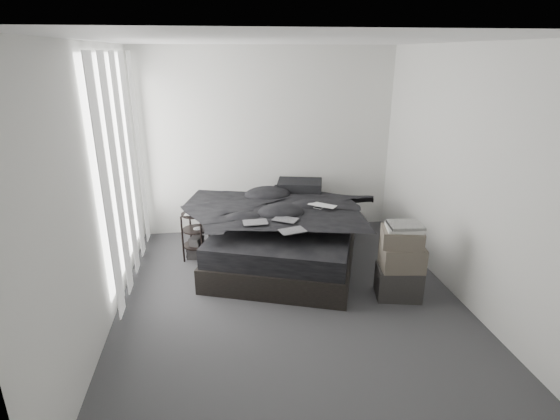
{
  "coord_description": "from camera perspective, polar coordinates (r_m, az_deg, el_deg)",
  "views": [
    {
      "loc": [
        -0.69,
        -3.99,
        2.5
      ],
      "look_at": [
        0.0,
        0.8,
        0.75
      ],
      "focal_mm": 28.0,
      "sensor_mm": 36.0,
      "label": 1
    }
  ],
  "objects": [
    {
      "name": "floor",
      "position": [
        4.76,
        1.4,
        -11.82
      ],
      "size": [
        3.6,
        4.2,
        0.01
      ],
      "primitive_type": "cube",
      "color": "#37373A",
      "rests_on": "ground"
    },
    {
      "name": "ceiling",
      "position": [
        4.05,
        1.73,
        21.29
      ],
      "size": [
        3.6,
        4.2,
        0.01
      ],
      "primitive_type": "cube",
      "color": "white",
      "rests_on": "ground"
    },
    {
      "name": "wall_back",
      "position": [
        6.24,
        -1.72,
        8.8
      ],
      "size": [
        3.6,
        0.01,
        2.6
      ],
      "primitive_type": "cube",
      "color": "silver",
      "rests_on": "ground"
    },
    {
      "name": "wall_front",
      "position": [
        2.34,
        10.36,
        -11.35
      ],
      "size": [
        3.6,
        0.01,
        2.6
      ],
      "primitive_type": "cube",
      "color": "silver",
      "rests_on": "ground"
    },
    {
      "name": "wall_left",
      "position": [
        4.31,
        -22.78,
        2.13
      ],
      "size": [
        0.01,
        4.2,
        2.6
      ],
      "primitive_type": "cube",
      "color": "silver",
      "rests_on": "ground"
    },
    {
      "name": "wall_right",
      "position": [
        4.85,
        23.05,
        3.95
      ],
      "size": [
        0.01,
        4.2,
        2.6
      ],
      "primitive_type": "cube",
      "color": "silver",
      "rests_on": "ground"
    },
    {
      "name": "window_left",
      "position": [
        5.14,
        -20.32,
        5.71
      ],
      "size": [
        0.02,
        2.0,
        2.3
      ],
      "primitive_type": "cube",
      "color": "white",
      "rests_on": "wall_left"
    },
    {
      "name": "curtain_left",
      "position": [
        5.15,
        -19.69,
        5.0
      ],
      "size": [
        0.06,
        2.12,
        2.48
      ],
      "primitive_type": "cube",
      "color": "white",
      "rests_on": "wall_left"
    },
    {
      "name": "bed",
      "position": [
        5.59,
        0.98,
        -4.99
      ],
      "size": [
        2.27,
        2.59,
        0.29
      ],
      "primitive_type": "cube",
      "rotation": [
        0.0,
        0.0,
        -0.34
      ],
      "color": "black",
      "rests_on": "floor"
    },
    {
      "name": "mattress",
      "position": [
        5.49,
        0.99,
        -2.5
      ],
      "size": [
        2.19,
        2.51,
        0.23
      ],
      "primitive_type": "cube",
      "rotation": [
        0.0,
        0.0,
        -0.34
      ],
      "color": "black",
      "rests_on": "bed"
    },
    {
      "name": "duvet",
      "position": [
        5.35,
        0.91,
        -0.31
      ],
      "size": [
        2.13,
        2.28,
        0.25
      ],
      "primitive_type": "imported",
      "rotation": [
        0.0,
        0.0,
        -0.34
      ],
      "color": "black",
      "rests_on": "mattress"
    },
    {
      "name": "pillow_lower",
      "position": [
        6.21,
        1.95,
        2.06
      ],
      "size": [
        0.76,
        0.64,
        0.15
      ],
      "primitive_type": "cube",
      "rotation": [
        0.0,
        0.0,
        -0.34
      ],
      "color": "black",
      "rests_on": "mattress"
    },
    {
      "name": "pillow_upper",
      "position": [
        6.14,
        2.61,
        3.22
      ],
      "size": [
        0.69,
        0.55,
        0.14
      ],
      "primitive_type": "cube",
      "rotation": [
        0.0,
        0.0,
        -0.24
      ],
      "color": "black",
      "rests_on": "pillow_lower"
    },
    {
      "name": "laptop",
      "position": [
        5.35,
        5.33,
        1.18
      ],
      "size": [
        0.41,
        0.39,
        0.03
      ],
      "primitive_type": "imported",
      "rotation": [
        0.0,
        0.0,
        -0.66
      ],
      "color": "silver",
      "rests_on": "duvet"
    },
    {
      "name": "comic_a",
      "position": [
        4.88,
        -3.26,
        -0.76
      ],
      "size": [
        0.28,
        0.19,
        0.01
      ],
      "primitive_type": "cube",
      "rotation": [
        0.0,
        0.0,
        0.04
      ],
      "color": "black",
      "rests_on": "duvet"
    },
    {
      "name": "comic_b",
      "position": [
        4.96,
        0.72,
        -0.32
      ],
      "size": [
        0.33,
        0.3,
        0.01
      ],
      "primitive_type": "cube",
      "rotation": [
        0.0,
        0.0,
        -0.55
      ],
      "color": "black",
      "rests_on": "duvet"
    },
    {
      "name": "comic_c",
      "position": [
        4.64,
        1.65,
        -1.68
      ],
      "size": [
        0.31,
        0.24,
        0.01
      ],
      "primitive_type": "cube",
      "rotation": [
        0.0,
        0.0,
        0.27
      ],
      "color": "black",
      "rests_on": "duvet"
    },
    {
      "name": "side_stand",
      "position": [
        5.63,
        -10.9,
        -3.42
      ],
      "size": [
        0.43,
        0.43,
        0.61
      ],
      "primitive_type": "cylinder",
      "rotation": [
        0.0,
        0.0,
        -0.36
      ],
      "color": "black",
      "rests_on": "floor"
    },
    {
      "name": "papers",
      "position": [
        5.51,
        -11.06,
        -0.48
      ],
      "size": [
        0.26,
        0.22,
        0.01
      ],
      "primitive_type": "cube",
      "rotation": [
        0.0,
        0.0,
        -0.19
      ],
      "color": "white",
      "rests_on": "side_stand"
    },
    {
      "name": "floor_books",
      "position": [
        5.79,
        -11.22,
        -5.28
      ],
      "size": [
        0.19,
        0.24,
        0.15
      ],
      "primitive_type": "cube",
      "rotation": [
        0.0,
        0.0,
        -0.21
      ],
      "color": "black",
      "rests_on": "floor"
    },
    {
      "name": "box_lower",
      "position": [
        4.94,
        15.2,
        -9.02
      ],
      "size": [
        0.53,
        0.45,
        0.34
      ],
      "primitive_type": "cube",
      "rotation": [
        0.0,
        0.0,
        -0.21
      ],
      "color": "#242424",
      "rests_on": "floor"
    },
    {
      "name": "box_mid",
      "position": [
        4.8,
        15.66,
        -5.92
      ],
      "size": [
        0.48,
        0.4,
        0.26
      ],
      "primitive_type": "cube",
      "rotation": [
        0.0,
        0.0,
        -0.14
      ],
      "color": "#574F44",
      "rests_on": "box_lower"
    },
    {
      "name": "box_upper",
      "position": [
        4.71,
        15.65,
        -3.45
      ],
      "size": [
        0.48,
        0.43,
        0.18
      ],
      "primitive_type": "cube",
      "rotation": [
        0.0,
        0.0,
        -0.26
      ],
      "color": "#574F44",
      "rests_on": "box_mid"
    },
    {
      "name": "art_book_white",
      "position": [
        4.67,
        15.89,
        -2.23
      ],
      "size": [
        0.4,
        0.35,
        0.04
      ],
      "primitive_type": "cube",
      "rotation": [
        0.0,
        0.0,
        -0.21
      ],
      "color": "silver",
      "rests_on": "box_upper"
    },
    {
      "name": "art_book_snake",
      "position": [
        4.66,
        16.08,
        -1.9
      ],
      "size": [
        0.37,
        0.31,
        0.03
      ],
      "primitive_type": "cube",
      "rotation": [
        0.0,
        0.0,
        -0.11
      ],
      "color": "silver",
      "rests_on": "art_book_white"
    }
  ]
}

